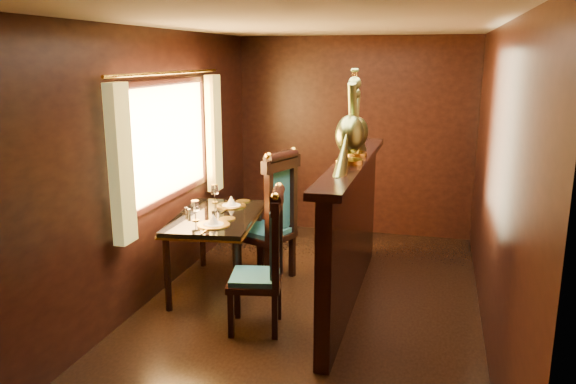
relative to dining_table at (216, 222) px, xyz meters
name	(u,v)px	position (x,y,z in m)	size (l,w,h in m)	color
ground	(309,311)	(0.99, -0.29, -0.68)	(5.00, 5.00, 0.00)	black
room_shell	(301,137)	(0.91, -0.27, 0.90)	(3.04, 5.04, 2.52)	black
partition	(351,229)	(1.31, 0.01, 0.03)	(0.26, 2.70, 1.36)	black
dining_table	(216,222)	(0.00, 0.00, 0.00)	(0.93, 1.36, 0.95)	black
chair_left	(269,257)	(0.74, -0.70, -0.04)	(0.52, 0.54, 1.23)	black
chair_right	(275,214)	(0.50, 0.32, 0.04)	(0.64, 0.66, 1.37)	black
peacock_left	(350,117)	(1.32, -0.23, 1.08)	(0.25, 0.66, 0.79)	#1C5441
peacock_right	(357,118)	(1.32, 0.17, 1.02)	(0.22, 0.58, 0.68)	#1C5441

